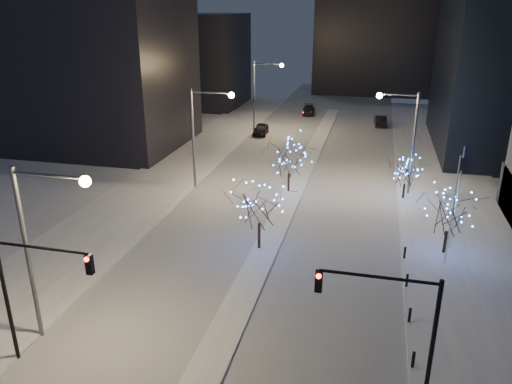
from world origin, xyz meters
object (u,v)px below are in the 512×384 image
(car_mid, at_px, (380,121))
(holiday_tree_plaza_near, at_px, (450,212))
(holiday_tree_median_far, at_px, (289,157))
(street_lamp_w_far, at_px, (261,87))
(car_near, at_px, (261,129))
(holiday_tree_median_near, at_px, (259,202))
(car_far, at_px, (308,110))
(street_lamp_w_mid, at_px, (203,125))
(street_lamp_w_near, at_px, (41,233))
(traffic_signal_west, at_px, (30,283))
(traffic_signal_east, at_px, (397,321))
(street_lamp_east, at_px, (405,130))
(holiday_tree_plaza_far, at_px, (406,172))

(car_mid, distance_m, holiday_tree_plaza_near, 42.58)
(holiday_tree_median_far, bearing_deg, street_lamp_w_far, 109.22)
(car_near, bearing_deg, holiday_tree_median_near, -80.38)
(car_far, bearing_deg, holiday_tree_median_far, -90.94)
(street_lamp_w_mid, xyz_separation_m, car_near, (0.45, 22.94, -5.71))
(holiday_tree_median_far, bearing_deg, car_near, 109.83)
(car_near, xyz_separation_m, holiday_tree_median_far, (7.99, -22.15, 2.91))
(car_far, bearing_deg, holiday_tree_median_near, -92.20)
(street_lamp_w_near, bearing_deg, street_lamp_w_mid, 90.00)
(traffic_signal_west, bearing_deg, traffic_signal_east, 3.29)
(traffic_signal_east, distance_m, holiday_tree_median_far, 28.43)
(car_mid, bearing_deg, holiday_tree_median_far, 70.61)
(street_lamp_east, xyz_separation_m, traffic_signal_west, (-18.52, -30.00, -1.69))
(street_lamp_w_mid, xyz_separation_m, street_lamp_east, (19.02, 3.00, -0.05))
(street_lamp_w_mid, relative_size, holiday_tree_plaza_far, 2.41)
(holiday_tree_plaza_far, bearing_deg, holiday_tree_plaza_near, -76.55)
(street_lamp_w_near, xyz_separation_m, holiday_tree_median_far, (8.44, 25.79, -2.80))
(traffic_signal_west, relative_size, traffic_signal_east, 1.00)
(street_lamp_w_mid, xyz_separation_m, car_far, (5.11, 38.59, -5.78))
(street_lamp_w_far, height_order, holiday_tree_median_far, street_lamp_w_far)
(street_lamp_w_far, relative_size, car_near, 2.17)
(street_lamp_east, relative_size, holiday_tree_median_far, 1.72)
(holiday_tree_median_far, bearing_deg, traffic_signal_east, -70.59)
(traffic_signal_east, bearing_deg, holiday_tree_plaza_near, 75.99)
(holiday_tree_median_far, relative_size, holiday_tree_plaza_far, 1.40)
(traffic_signal_west, distance_m, car_near, 50.10)
(street_lamp_east, xyz_separation_m, holiday_tree_plaza_far, (0.42, -1.47, -3.65))
(car_far, height_order, holiday_tree_median_far, holiday_tree_median_far)
(street_lamp_w_far, distance_m, holiday_tree_plaza_near, 40.91)
(street_lamp_w_near, xyz_separation_m, traffic_signal_east, (17.88, -1.00, -1.74))
(street_lamp_east, bearing_deg, holiday_tree_median_far, -168.21)
(street_lamp_w_far, relative_size, traffic_signal_west, 1.43)
(street_lamp_w_mid, distance_m, street_lamp_east, 19.26)
(street_lamp_w_mid, distance_m, traffic_signal_east, 31.60)
(street_lamp_w_far, bearing_deg, holiday_tree_plaza_near, -57.31)
(holiday_tree_plaza_far, bearing_deg, traffic_signal_east, -93.24)
(traffic_signal_west, relative_size, holiday_tree_plaza_far, 1.69)
(street_lamp_w_mid, distance_m, car_far, 39.35)
(traffic_signal_west, bearing_deg, car_far, 85.98)
(street_lamp_w_far, height_order, street_lamp_east, same)
(street_lamp_east, height_order, car_far, street_lamp_east)
(street_lamp_w_far, xyz_separation_m, car_far, (5.11, 13.59, -5.78))
(street_lamp_w_mid, relative_size, car_near, 2.17)
(street_lamp_w_near, xyz_separation_m, street_lamp_east, (19.02, 28.00, -0.05))
(traffic_signal_east, bearing_deg, street_lamp_w_near, 176.79)
(street_lamp_w_mid, distance_m, holiday_tree_median_near, 14.79)
(holiday_tree_median_near, distance_m, holiday_tree_plaza_near, 13.84)
(street_lamp_east, bearing_deg, traffic_signal_west, -121.69)
(car_mid, xyz_separation_m, holiday_tree_plaza_far, (2.44, -31.34, 2.01))
(holiday_tree_median_far, height_order, holiday_tree_plaza_near, holiday_tree_median_far)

